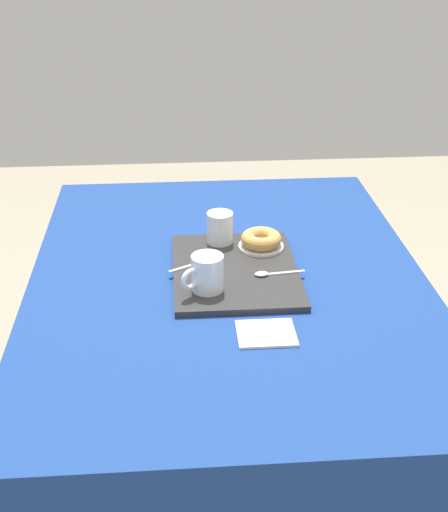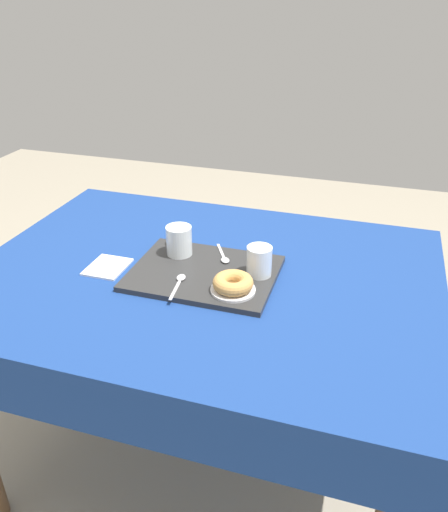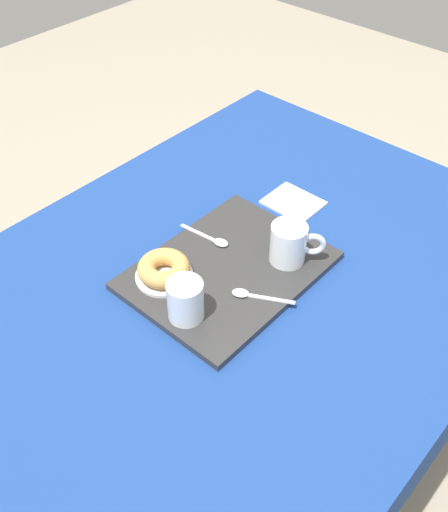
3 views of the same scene
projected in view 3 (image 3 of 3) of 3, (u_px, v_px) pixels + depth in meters
The scene contains 10 objects.
ground_plane at pixel (233, 459), 1.75m from camera, with size 6.00×6.00×0.00m, color gray.
dining_table at pixel (237, 310), 1.30m from camera, with size 1.31×0.97×0.76m.
serving_tray at pixel (228, 270), 1.23m from camera, with size 0.40×0.30×0.02m, color #2D2D2D.
tea_mug_left at pixel (289, 244), 1.21m from camera, with size 0.09×0.10×0.09m.
water_glass_near at pixel (186, 302), 1.10m from camera, with size 0.07×0.07×0.08m.
donut_plate_left at pixel (164, 276), 1.20m from camera, with size 0.12×0.12×0.01m, color silver.
sugar_donut_left at pixel (164, 268), 1.18m from camera, with size 0.11×0.11×0.04m, color tan.
teaspoon_near at pixel (248, 294), 1.16m from camera, with size 0.07×0.12×0.01m.
teaspoon_far at pixel (216, 240), 1.28m from camera, with size 0.03×0.13×0.01m.
paper_napkin at pixel (293, 203), 1.40m from camera, with size 0.11×0.12×0.01m, color white.
Camera 3 is at (0.67, 0.56, 1.62)m, focal length 41.77 mm.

